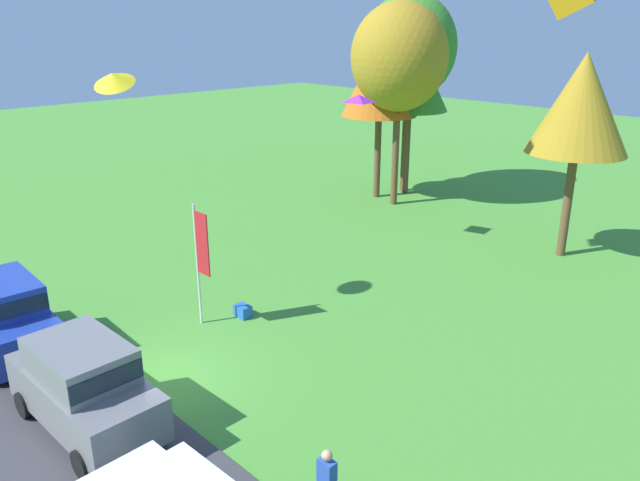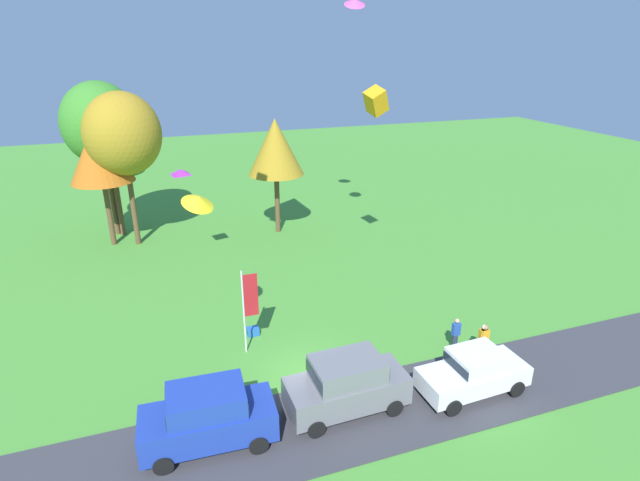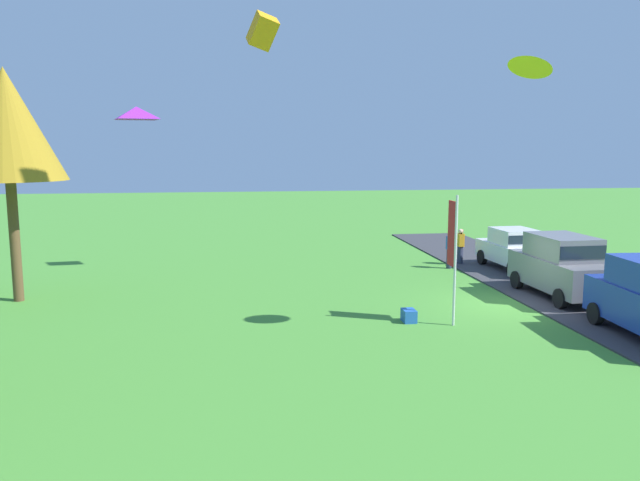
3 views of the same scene
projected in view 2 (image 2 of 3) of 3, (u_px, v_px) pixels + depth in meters
The scene contains 19 objects.
ground_plane at pixel (310, 377), 21.10m from camera, with size 120.00×120.00×0.00m, color #478E33.
pavement_strip at pixel (334, 422), 18.58m from camera, with size 36.00×4.40×0.06m, color #38383D.
car_suv_near_entrance at pixel (208, 415), 17.10m from camera, with size 4.69×2.23×2.28m.
car_suv_by_flagpole at pixel (347, 383), 18.70m from camera, with size 4.64×2.13×2.28m.
car_sedan_far_end at pixel (474, 371), 19.79m from camera, with size 4.46×2.09×1.84m.
person_watching_sky at pixel (456, 335), 22.51m from camera, with size 0.36×0.24×1.71m.
person_beside_suv at pixel (482, 341), 22.04m from camera, with size 0.36×0.24×1.71m.
person_on_lawn at pixel (484, 342), 22.00m from camera, with size 0.36×0.24×1.71m.
tree_far_left at pixel (99, 152), 32.35m from camera, with size 4.05×4.05×8.56m.
tree_right_of_center at pixel (100, 124), 33.71m from camera, with size 5.11×5.11×10.78m.
tree_lone_near at pixel (109, 142), 34.02m from camera, with size 4.20×4.20×8.88m.
tree_left_of_center at pixel (123, 134), 32.04m from camera, with size 4.88×4.88×10.31m.
tree_far_right at pixel (275, 147), 34.75m from camera, with size 3.92×3.92×8.27m.
flag_banner at pixel (248, 301), 21.93m from camera, with size 0.71×0.08×4.07m.
cooler_box at pixel (253, 331), 24.03m from camera, with size 0.56×0.40×0.40m, color blue.
kite_delta_high_right at pixel (198, 201), 18.21m from camera, with size 1.20×1.20×0.33m, color yellow.
kite_diamond_near_flag at pixel (181, 172), 27.95m from camera, with size 0.97×1.07×0.32m, color purple.
kite_delta_high_left at pixel (355, 2), 26.21m from camera, with size 1.12×1.12×0.29m, color #EA4C9E.
kite_box_over_trees at pixel (376, 101), 26.26m from camera, with size 0.89×0.89×1.24m, color orange.
Camera 2 is at (-5.33, -16.56, 13.26)m, focal length 28.00 mm.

